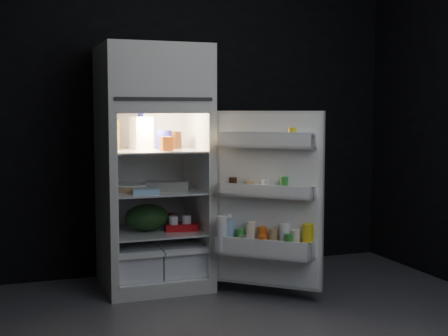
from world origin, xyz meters
name	(u,v)px	position (x,y,z in m)	size (l,w,h in m)	color
wall_back	(159,106)	(0.00, 1.70, 1.35)	(4.00, 0.00, 2.70)	black
wall_front	(441,97)	(0.00, -1.70, 1.35)	(4.00, 0.00, 2.70)	black
refrigerator	(152,159)	(-0.15, 1.32, 0.96)	(0.76, 0.71, 1.78)	silver
fridge_door	(267,203)	(0.51, 0.69, 0.68)	(0.66, 0.62, 1.22)	silver
milk_jug	(141,133)	(-0.22, 1.36, 1.15)	(0.14, 0.14, 0.24)	white
mayo_jar	(164,140)	(-0.06, 1.31, 1.10)	(0.12, 0.12, 0.14)	#1F21A9
jam_jar	(175,140)	(0.02, 1.30, 1.09)	(0.11, 0.11, 0.13)	black
amber_bottle	(114,135)	(-0.42, 1.39, 1.14)	(0.08, 0.08, 0.22)	#BA861D
small_carton	(166,144)	(-0.09, 1.12, 1.08)	(0.08, 0.06, 0.10)	#D45C19
egg_carton	(167,186)	(-0.07, 1.19, 0.76)	(0.31, 0.12, 0.07)	gray
pie	(131,188)	(-0.31, 1.32, 0.75)	(0.33, 0.33, 0.04)	tan
flat_package	(146,192)	(-0.25, 1.06, 0.75)	(0.18, 0.09, 0.04)	#99C5ED
wrapped_pkg	(170,184)	(0.00, 1.38, 0.75)	(0.12, 0.10, 0.05)	#F6E8C9
produce_bag	(147,218)	(-0.20, 1.28, 0.52)	(0.33, 0.28, 0.20)	#193815
yogurt_tray	(181,227)	(0.04, 1.20, 0.45)	(0.24, 0.13, 0.05)	red
small_can_red	(172,219)	(0.04, 1.45, 0.47)	(0.07, 0.07, 0.09)	red
small_can_silver	(175,219)	(0.05, 1.42, 0.47)	(0.06, 0.06, 0.09)	silver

